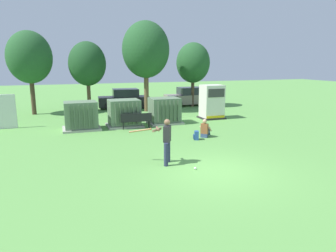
% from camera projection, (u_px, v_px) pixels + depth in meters
% --- Properties ---
extents(ground_plane, '(96.00, 96.00, 0.00)m').
position_uv_depth(ground_plane, '(215.00, 171.00, 10.91)').
color(ground_plane, '#5B9947').
extents(transformer_west, '(2.10, 1.70, 1.62)m').
position_uv_depth(transformer_west, '(81.00, 116.00, 17.53)').
color(transformer_west, '#9E9B93').
rests_on(transformer_west, ground).
extents(transformer_mid_west, '(2.10, 1.70, 1.62)m').
position_uv_depth(transformer_mid_west, '(124.00, 113.00, 18.43)').
color(transformer_mid_west, '#9E9B93').
rests_on(transformer_mid_west, ground).
extents(transformer_mid_east, '(2.10, 1.70, 1.62)m').
position_uv_depth(transformer_mid_east, '(165.00, 111.00, 19.34)').
color(transformer_mid_east, '#9E9B93').
rests_on(transformer_mid_east, ground).
extents(generator_enclosure, '(1.60, 1.40, 2.30)m').
position_uv_depth(generator_enclosure, '(212.00, 102.00, 20.99)').
color(generator_enclosure, '#262626').
rests_on(generator_enclosure, ground).
extents(park_bench, '(1.83, 0.55, 0.92)m').
position_uv_depth(park_bench, '(136.00, 120.00, 17.81)').
color(park_bench, black).
rests_on(park_bench, ground).
extents(batter, '(1.51, 1.04, 1.74)m').
position_uv_depth(batter, '(166.00, 139.00, 11.52)').
color(batter, '#282D4C').
rests_on(batter, ground).
extents(sports_ball, '(0.09, 0.09, 0.09)m').
position_uv_depth(sports_ball, '(195.00, 168.00, 11.09)').
color(sports_ball, white).
rests_on(sports_ball, ground).
extents(seated_spectator, '(0.73, 0.75, 0.96)m').
position_uv_depth(seated_spectator, '(205.00, 130.00, 15.87)').
color(seated_spectator, '#384C75').
rests_on(seated_spectator, ground).
extents(backpack, '(0.34, 0.37, 0.44)m').
position_uv_depth(backpack, '(196.00, 135.00, 15.34)').
color(backpack, '#264C8C').
rests_on(backpack, ground).
extents(tree_left, '(3.16, 3.16, 6.04)m').
position_uv_depth(tree_left, '(29.00, 57.00, 22.02)').
color(tree_left, '#4C3828').
rests_on(tree_left, ground).
extents(tree_center_left, '(2.81, 2.81, 5.36)m').
position_uv_depth(tree_center_left, '(87.00, 64.00, 23.30)').
color(tree_center_left, brown).
rests_on(tree_center_left, ground).
extents(tree_center_right, '(3.61, 3.61, 6.89)m').
position_uv_depth(tree_center_right, '(146.00, 50.00, 23.38)').
color(tree_center_right, brown).
rests_on(tree_center_right, ground).
extents(tree_right, '(2.86, 2.86, 5.46)m').
position_uv_depth(tree_right, '(193.00, 63.00, 26.15)').
color(tree_right, '#4C3828').
rests_on(tree_right, ground).
extents(parked_car_leftmost, '(4.33, 2.18, 1.62)m').
position_uv_depth(parked_car_leftmost, '(124.00, 99.00, 25.86)').
color(parked_car_leftmost, black).
rests_on(parked_car_leftmost, ground).
extents(parked_car_left_of_center, '(4.21, 1.95, 1.62)m').
position_uv_depth(parked_car_left_of_center, '(189.00, 97.00, 27.44)').
color(parked_car_left_of_center, gray).
rests_on(parked_car_left_of_center, ground).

